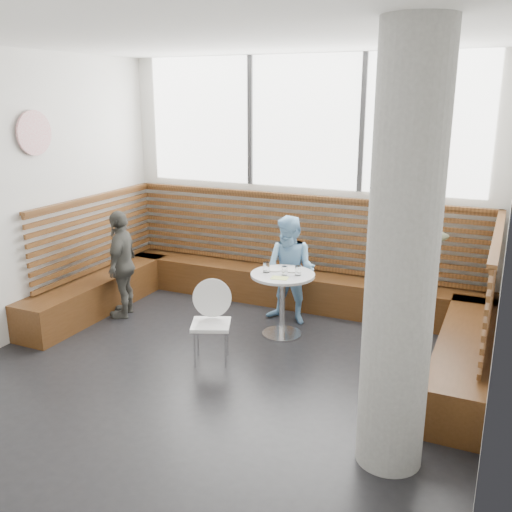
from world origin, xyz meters
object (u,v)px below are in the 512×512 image
at_px(child_left, 122,264).
at_px(cafe_table, 282,291).
at_px(cafe_chair, 214,315).
at_px(concrete_column, 402,261).
at_px(child_back, 291,270).
at_px(adult_man, 413,292).

bearing_deg(child_left, cafe_table, 77.92).
bearing_deg(cafe_chair, child_left, 135.64).
bearing_deg(cafe_table, child_left, -173.29).
distance_m(concrete_column, cafe_table, 2.68).
bearing_deg(child_back, child_left, -157.09).
xyz_separation_m(cafe_table, adult_man, (1.47, -0.14, 0.26)).
bearing_deg(child_back, cafe_table, -76.89).
relative_size(concrete_column, child_back, 2.41).
bearing_deg(child_back, adult_man, -15.61).
xyz_separation_m(concrete_column, child_back, (-1.69, 2.27, -0.94)).
bearing_deg(cafe_chair, child_back, 51.98).
bearing_deg(concrete_column, cafe_chair, 154.82).
bearing_deg(cafe_chair, concrete_column, -48.18).
relative_size(concrete_column, cafe_chair, 3.73).
xyz_separation_m(adult_man, child_back, (-1.54, 0.56, -0.13)).
xyz_separation_m(cafe_table, cafe_chair, (-0.41, -0.89, -0.04)).
height_order(child_back, child_left, child_left).
bearing_deg(child_left, adult_man, 72.85).
distance_m(cafe_table, adult_man, 1.50).
xyz_separation_m(concrete_column, cafe_table, (-1.63, 1.85, -1.06)).
distance_m(cafe_table, child_left, 2.08).
height_order(cafe_chair, child_back, child_back).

